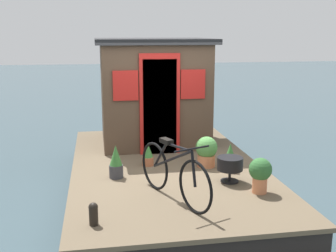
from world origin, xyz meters
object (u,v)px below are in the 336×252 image
object	(u,v)px
potted_plant_thyme	(148,155)
potted_plant_succulent	(230,158)
potted_plant_rosemary	(260,173)
potted_plant_ivy	(116,162)
potted_plant_basil	(206,151)
houseboat_cabin	(153,91)
mooring_bollard	(93,213)
charcoal_grill	(230,165)
bicycle	(173,173)

from	to	relation	value
potted_plant_thyme	potted_plant_succulent	size ratio (longest dim) A/B	0.85
potted_plant_thyme	potted_plant_succulent	xyz separation A→B (m)	(-0.51, -1.24, 0.03)
potted_plant_rosemary	potted_plant_ivy	bearing A→B (deg)	63.57
potted_plant_rosemary	potted_plant_basil	size ratio (longest dim) A/B	0.98
houseboat_cabin	mooring_bollard	bearing A→B (deg)	161.73
potted_plant_basil	charcoal_grill	world-z (taller)	potted_plant_basil
mooring_bollard	potted_plant_succulent	bearing A→B (deg)	-53.61
houseboat_cabin	potted_plant_succulent	world-z (taller)	houseboat_cabin
bicycle	potted_plant_basil	xyz separation A→B (m)	(1.29, -0.79, -0.11)
mooring_bollard	potted_plant_thyme	bearing A→B (deg)	-23.02
potted_plant_rosemary	mooring_bollard	xyz separation A→B (m)	(-0.62, 2.24, -0.14)
potted_plant_ivy	charcoal_grill	distance (m)	1.70
potted_plant_succulent	mooring_bollard	xyz separation A→B (m)	(-1.57, 2.13, -0.07)
potted_plant_rosemary	potted_plant_succulent	xyz separation A→B (m)	(0.95, 0.12, -0.07)
potted_plant_succulent	mooring_bollard	world-z (taller)	potted_plant_succulent
potted_plant_thyme	charcoal_grill	bearing A→B (deg)	-131.92
potted_plant_thyme	potted_plant_succulent	distance (m)	1.34
potted_plant_rosemary	mooring_bollard	world-z (taller)	potted_plant_rosemary
potted_plant_succulent	potted_plant_ivy	bearing A→B (deg)	90.11
mooring_bollard	charcoal_grill	bearing A→B (deg)	-60.86
potted_plant_succulent	mooring_bollard	bearing A→B (deg)	126.39
bicycle	potted_plant_basil	world-z (taller)	bicycle
potted_plant_thyme	potted_plant_ivy	world-z (taller)	potted_plant_ivy
potted_plant_basil	mooring_bollard	distance (m)	2.60
potted_plant_ivy	charcoal_grill	bearing A→B (deg)	-105.83
potted_plant_rosemary	potted_plant_thyme	bearing A→B (deg)	42.91
potted_plant_ivy	charcoal_grill	world-z (taller)	potted_plant_ivy
bicycle	potted_plant_rosemary	xyz separation A→B (m)	(0.05, -1.21, -0.09)
potted_plant_succulent	potted_plant_basil	xyz separation A→B (m)	(0.29, 0.31, 0.05)
charcoal_grill	potted_plant_rosemary	bearing A→B (deg)	-150.86
houseboat_cabin	potted_plant_basil	xyz separation A→B (m)	(-1.73, -0.63, -0.76)
potted_plant_succulent	charcoal_grill	world-z (taller)	potted_plant_succulent
charcoal_grill	bicycle	bearing A→B (deg)	119.60
charcoal_grill	mooring_bollard	world-z (taller)	charcoal_grill
potted_plant_ivy	potted_plant_rosemary	bearing A→B (deg)	-116.43
potted_plant_succulent	charcoal_grill	bearing A→B (deg)	161.80
potted_plant_rosemary	potted_plant_thyme	world-z (taller)	potted_plant_rosemary
houseboat_cabin	potted_plant_thyme	bearing A→B (deg)	168.69
potted_plant_ivy	mooring_bollard	size ratio (longest dim) A/B	1.87
potted_plant_thyme	mooring_bollard	xyz separation A→B (m)	(-2.08, 0.88, -0.03)
potted_plant_thyme	potted_plant_basil	xyz separation A→B (m)	(-0.22, -0.94, 0.08)
bicycle	potted_plant_succulent	bearing A→B (deg)	-47.54
bicycle	potted_plant_thyme	bearing A→B (deg)	5.58
houseboat_cabin	mooring_bollard	size ratio (longest dim) A/B	8.11
bicycle	potted_plant_ivy	bearing A→B (deg)	34.83
potted_plant_succulent	potted_plant_ivy	size ratio (longest dim) A/B	0.89
potted_plant_basil	potted_plant_succulent	bearing A→B (deg)	-133.43
potted_plant_succulent	mooring_bollard	size ratio (longest dim) A/B	1.66
houseboat_cabin	potted_plant_basil	distance (m)	2.00
potted_plant_rosemary	potted_plant_ivy	xyz separation A→B (m)	(0.95, 1.91, -0.05)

